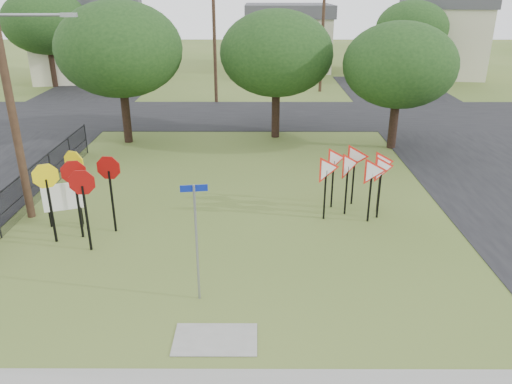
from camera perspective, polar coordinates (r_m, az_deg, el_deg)
ground at (r=14.42m, az=-3.90°, el=-10.49°), size 140.00×140.00×0.00m
street_right at (r=25.86m, az=25.36°, el=2.65°), size 8.00×50.00×0.02m
street_far at (r=33.02m, az=-1.58°, el=8.77°), size 60.00×8.00×0.02m
curb_pad at (r=12.48m, az=-4.66°, el=-16.45°), size 2.00×1.20×0.02m
street_name_sign at (r=12.95m, az=-6.83°, el=-5.09°), size 0.68×0.12×3.31m
stop_sign_cluster at (r=17.10m, az=-19.66°, el=1.20°), size 2.58×2.11×2.74m
yield_sign_cluster at (r=18.27m, az=11.43°, el=2.76°), size 3.07×1.69×2.46m
info_board at (r=18.36m, az=-21.23°, el=-0.71°), size 1.24×0.47×1.63m
utility_pole_main at (r=18.68m, az=-26.63°, el=12.11°), size 3.55×0.33×10.00m
far_pole_a at (r=36.33m, az=-4.78°, el=17.31°), size 1.40×0.24×9.00m
far_pole_b at (r=40.52m, az=7.61°, el=17.37°), size 1.40×0.24×8.50m
far_pole_c at (r=43.60m, az=-15.15°, el=17.51°), size 1.40×0.24×9.00m
fence_run at (r=21.43m, az=-23.51°, el=1.34°), size 0.05×11.55×1.50m
house_left at (r=48.63m, az=-18.58°, el=16.45°), size 10.58×8.88×7.20m
house_mid at (r=52.36m, az=3.63°, el=17.31°), size 8.40×8.40×6.20m
house_right at (r=51.15m, az=20.46°, el=16.47°), size 8.30×8.30×7.20m
tree_near_left at (r=27.15m, az=-15.33°, el=15.43°), size 6.40×6.40×7.27m
tree_near_mid at (r=27.28m, az=2.36°, el=15.53°), size 6.00×6.00×6.80m
tree_near_right at (r=26.27m, az=16.10°, el=13.75°), size 5.60×5.60×6.33m
tree_far_left at (r=45.45m, az=-22.90°, el=17.48°), size 6.80×6.80×7.73m
tree_far_right at (r=46.06m, az=17.39°, el=17.43°), size 6.00×6.00×6.80m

